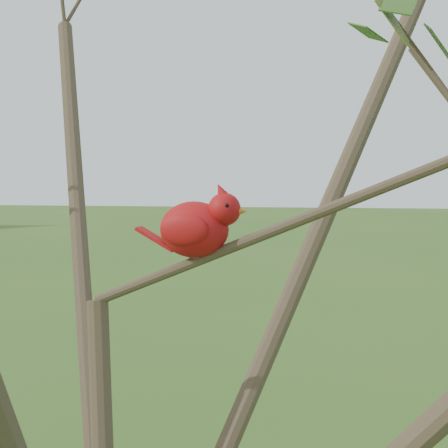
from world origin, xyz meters
name	(u,v)px	position (x,y,z in m)	size (l,w,h in m)	color
crabapple_tree	(115,202)	(0.03, -0.02, 2.12)	(2.35, 2.05, 2.95)	#3B2D20
cardinal	(198,227)	(0.13, 0.08, 2.08)	(0.19, 0.10, 0.13)	#B9120F
distant_trees	(339,194)	(1.04, 23.26, 1.41)	(41.40, 14.20, 3.16)	#3B2D20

